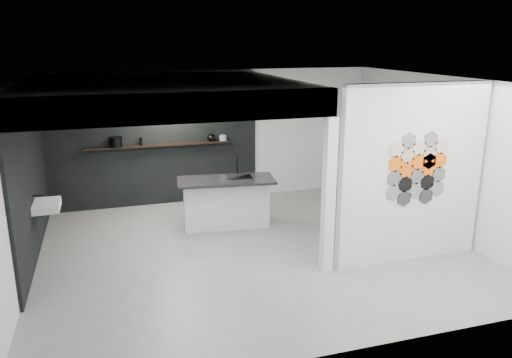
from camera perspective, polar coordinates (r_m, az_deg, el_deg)
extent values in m
cube|color=slate|center=(8.44, -0.05, -8.15)|extent=(7.00, 6.00, 0.01)
cube|color=silver|center=(8.06, 17.42, 0.53)|extent=(2.45, 0.15, 2.80)
cube|color=black|center=(10.64, -11.54, 3.24)|extent=(4.40, 0.04, 2.35)
cube|color=black|center=(8.76, -24.40, -0.52)|extent=(0.04, 4.00, 2.35)
cube|color=silver|center=(8.48, -10.64, 9.62)|extent=(4.40, 4.00, 0.40)
cube|color=silver|center=(7.44, 8.29, -1.96)|extent=(0.16, 0.16, 2.35)
cube|color=silver|center=(6.59, -8.62, 8.04)|extent=(4.40, 0.16, 0.40)
cube|color=silver|center=(8.63, -22.79, -2.83)|extent=(0.40, 0.60, 0.12)
cube|color=black|center=(10.52, -10.98, 3.83)|extent=(3.00, 0.15, 0.04)
cube|color=silver|center=(9.37, -3.46, -2.76)|extent=(1.62, 0.76, 0.89)
cube|color=black|center=(9.16, -3.44, -0.14)|extent=(1.85, 0.99, 0.04)
cube|color=black|center=(9.31, -1.96, 0.23)|extent=(0.51, 0.45, 0.02)
cylinder|color=black|center=(9.46, -2.15, 1.82)|extent=(0.03, 0.03, 0.42)
torus|color=black|center=(9.35, -2.11, 2.97)|extent=(0.04, 0.15, 0.15)
cylinder|color=black|center=(10.44, -15.70, 4.11)|extent=(0.25, 0.25, 0.20)
ellipsoid|color=black|center=(10.67, -5.12, 4.75)|extent=(0.22, 0.22, 0.15)
cylinder|color=gray|center=(10.73, -3.80, 4.72)|extent=(0.20, 0.20, 0.11)
cylinder|color=gray|center=(10.72, -3.80, 4.75)|extent=(0.11, 0.11, 0.12)
cylinder|color=black|center=(10.47, -13.03, 4.20)|extent=(0.07, 0.07, 0.16)
cylinder|color=black|center=(10.45, -15.54, 3.85)|extent=(0.09, 0.09, 0.10)
cylinder|color=silver|center=(7.86, 15.43, -1.50)|extent=(0.26, 0.02, 0.26)
cylinder|color=black|center=(7.80, 15.55, 0.08)|extent=(0.26, 0.02, 0.26)
cylinder|color=#F25A0C|center=(7.74, 15.67, 1.69)|extent=(0.26, 0.02, 0.26)
cylinder|color=beige|center=(7.69, 15.79, 3.32)|extent=(0.26, 0.02, 0.26)
cylinder|color=#2D2D2D|center=(7.99, 16.56, -2.14)|extent=(0.26, 0.02, 0.26)
cylinder|color=black|center=(7.93, 16.68, -0.59)|extent=(0.26, 0.02, 0.26)
cylinder|color=#F25A0C|center=(7.87, 16.81, 0.98)|extent=(0.26, 0.02, 0.26)
cylinder|color=tan|center=(7.82, 16.94, 2.58)|extent=(0.26, 0.02, 0.26)
cylinder|color=#66635E|center=(7.78, 17.07, 4.19)|extent=(0.26, 0.02, 0.26)
cylinder|color=silver|center=(8.07, 17.77, -1.24)|extent=(0.26, 0.02, 0.26)
cylinder|color=black|center=(8.01, 17.91, 0.30)|extent=(0.26, 0.02, 0.26)
cylinder|color=#F25A0C|center=(7.96, 18.04, 1.87)|extent=(0.26, 0.02, 0.26)
cylinder|color=beige|center=(7.91, 18.18, 3.45)|extent=(0.26, 0.02, 0.26)
cylinder|color=#2D2D2D|center=(8.21, 18.83, -1.87)|extent=(0.26, 0.02, 0.26)
cylinder|color=black|center=(8.15, 18.97, -0.36)|extent=(0.26, 0.02, 0.26)
cylinder|color=#F25A0C|center=(8.09, 19.11, 1.18)|extent=(0.26, 0.02, 0.26)
cylinder|color=tan|center=(8.04, 19.25, 2.73)|extent=(0.26, 0.02, 0.26)
cylinder|color=#66635E|center=(8.00, 19.39, 4.30)|extent=(0.26, 0.02, 0.26)
cylinder|color=silver|center=(8.29, 19.99, -0.99)|extent=(0.26, 0.02, 0.26)
cylinder|color=black|center=(8.24, 20.14, 0.51)|extent=(0.26, 0.02, 0.26)
cylinder|color=#F25A0C|center=(8.18, 20.28, 2.03)|extent=(0.26, 0.02, 0.26)
cylinder|color=beige|center=(8.14, 20.43, 3.57)|extent=(0.26, 0.02, 0.26)
cylinder|color=#F25A0C|center=(8.07, 19.18, 1.95)|extent=(0.26, 0.02, 0.26)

